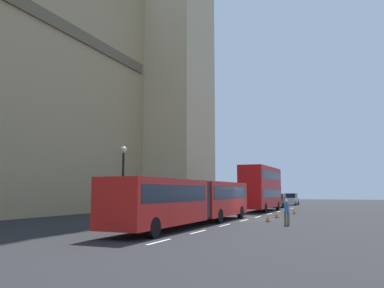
{
  "coord_description": "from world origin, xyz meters",
  "views": [
    {
      "loc": [
        -30.83,
        -8.31,
        2.24
      ],
      "look_at": [
        -3.29,
        3.43,
        5.81
      ],
      "focal_mm": 36.88,
      "sensor_mm": 36.0,
      "label": 1
    }
  ],
  "objects_px": {
    "double_decker_bus": "(261,187)",
    "sedan_trailing": "(291,199)",
    "street_lamp": "(123,179)",
    "pedestrian_near_cones": "(287,211)",
    "traffic_cone_west": "(268,218)",
    "traffic_cone_middle": "(277,214)",
    "traffic_cone_east": "(294,211)",
    "sedan_lead": "(279,201)",
    "articulated_bus": "(192,198)"
  },
  "relations": [
    {
      "from": "double_decker_bus",
      "to": "street_lamp",
      "type": "relative_size",
      "value": 2.02
    },
    {
      "from": "sedan_lead",
      "to": "traffic_cone_west",
      "type": "height_order",
      "value": "sedan_lead"
    },
    {
      "from": "street_lamp",
      "to": "double_decker_bus",
      "type": "bearing_deg",
      "value": -11.95
    },
    {
      "from": "articulated_bus",
      "to": "traffic_cone_east",
      "type": "height_order",
      "value": "articulated_bus"
    },
    {
      "from": "traffic_cone_west",
      "to": "sedan_lead",
      "type": "bearing_deg",
      "value": 9.05
    },
    {
      "from": "sedan_trailing",
      "to": "pedestrian_near_cones",
      "type": "xyz_separation_m",
      "value": [
        -38.11,
        -5.73,
        -0.0
      ]
    },
    {
      "from": "sedan_lead",
      "to": "traffic_cone_east",
      "type": "bearing_deg",
      "value": -163.57
    },
    {
      "from": "sedan_trailing",
      "to": "traffic_cone_west",
      "type": "height_order",
      "value": "sedan_trailing"
    },
    {
      "from": "double_decker_bus",
      "to": "traffic_cone_middle",
      "type": "bearing_deg",
      "value": -160.52
    },
    {
      "from": "street_lamp",
      "to": "pedestrian_near_cones",
      "type": "xyz_separation_m",
      "value": [
        3.68,
        -10.27,
        -2.14
      ]
    },
    {
      "from": "traffic_cone_west",
      "to": "street_lamp",
      "type": "xyz_separation_m",
      "value": [
        -6.06,
        8.49,
        2.77
      ]
    },
    {
      "from": "traffic_cone_middle",
      "to": "sedan_trailing",
      "type": "bearing_deg",
      "value": 6.78
    },
    {
      "from": "double_decker_bus",
      "to": "traffic_cone_west",
      "type": "distance_m",
      "value": 15.91
    },
    {
      "from": "traffic_cone_east",
      "to": "pedestrian_near_cones",
      "type": "distance_m",
      "value": 13.57
    },
    {
      "from": "sedan_lead",
      "to": "traffic_cone_west",
      "type": "distance_m",
      "value": 25.95
    },
    {
      "from": "double_decker_bus",
      "to": "street_lamp",
      "type": "distance_m",
      "value": 21.75
    },
    {
      "from": "articulated_bus",
      "to": "traffic_cone_east",
      "type": "bearing_deg",
      "value": -14.93
    },
    {
      "from": "articulated_bus",
      "to": "traffic_cone_middle",
      "type": "bearing_deg",
      "value": -21.76
    },
    {
      "from": "sedan_trailing",
      "to": "traffic_cone_middle",
      "type": "bearing_deg",
      "value": -173.22
    },
    {
      "from": "sedan_lead",
      "to": "pedestrian_near_cones",
      "type": "relative_size",
      "value": 2.6
    },
    {
      "from": "traffic_cone_east",
      "to": "street_lamp",
      "type": "bearing_deg",
      "value": 153.08
    },
    {
      "from": "traffic_cone_east",
      "to": "street_lamp",
      "type": "distance_m",
      "value": 19.42
    },
    {
      "from": "sedan_trailing",
      "to": "street_lamp",
      "type": "xyz_separation_m",
      "value": [
        -41.79,
        4.54,
        2.14
      ]
    },
    {
      "from": "double_decker_bus",
      "to": "street_lamp",
      "type": "bearing_deg",
      "value": 168.05
    },
    {
      "from": "sedan_trailing",
      "to": "traffic_cone_middle",
      "type": "distance_m",
      "value": 31.28
    },
    {
      "from": "traffic_cone_east",
      "to": "sedan_lead",
      "type": "bearing_deg",
      "value": 16.43
    },
    {
      "from": "traffic_cone_west",
      "to": "street_lamp",
      "type": "height_order",
      "value": "street_lamp"
    },
    {
      "from": "sedan_lead",
      "to": "traffic_cone_west",
      "type": "relative_size",
      "value": 7.59
    },
    {
      "from": "sedan_lead",
      "to": "sedan_trailing",
      "type": "bearing_deg",
      "value": -0.7
    },
    {
      "from": "traffic_cone_middle",
      "to": "pedestrian_near_cones",
      "type": "height_order",
      "value": "pedestrian_near_cones"
    },
    {
      "from": "double_decker_bus",
      "to": "traffic_cone_east",
      "type": "distance_m",
      "value": 6.37
    },
    {
      "from": "street_lamp",
      "to": "pedestrian_near_cones",
      "type": "relative_size",
      "value": 3.12
    },
    {
      "from": "sedan_lead",
      "to": "traffic_cone_middle",
      "type": "bearing_deg",
      "value": -169.67
    },
    {
      "from": "articulated_bus",
      "to": "sedan_lead",
      "type": "xyz_separation_m",
      "value": [
        30.28,
        0.09,
        -0.83
      ]
    },
    {
      "from": "traffic_cone_west",
      "to": "traffic_cone_east",
      "type": "bearing_deg",
      "value": -1.08
    },
    {
      "from": "double_decker_bus",
      "to": "sedan_lead",
      "type": "distance_m",
      "value": 10.56
    },
    {
      "from": "traffic_cone_middle",
      "to": "street_lamp",
      "type": "relative_size",
      "value": 0.11
    },
    {
      "from": "street_lamp",
      "to": "pedestrian_near_cones",
      "type": "bearing_deg",
      "value": -70.3
    },
    {
      "from": "articulated_bus",
      "to": "pedestrian_near_cones",
      "type": "bearing_deg",
      "value": -68.41
    },
    {
      "from": "traffic_cone_middle",
      "to": "traffic_cone_east",
      "type": "relative_size",
      "value": 1.0
    },
    {
      "from": "pedestrian_near_cones",
      "to": "sedan_lead",
      "type": "bearing_deg",
      "value": 11.81
    },
    {
      "from": "traffic_cone_east",
      "to": "traffic_cone_west",
      "type": "bearing_deg",
      "value": 178.92
    },
    {
      "from": "traffic_cone_west",
      "to": "pedestrian_near_cones",
      "type": "distance_m",
      "value": 3.04
    },
    {
      "from": "traffic_cone_middle",
      "to": "double_decker_bus",
      "type": "bearing_deg",
      "value": 19.48
    },
    {
      "from": "street_lamp",
      "to": "pedestrian_near_cones",
      "type": "distance_m",
      "value": 11.12
    },
    {
      "from": "double_decker_bus",
      "to": "traffic_cone_middle",
      "type": "distance_m",
      "value": 11.44
    },
    {
      "from": "traffic_cone_middle",
      "to": "street_lamp",
      "type": "xyz_separation_m",
      "value": [
        -10.73,
        8.23,
        2.77
      ]
    },
    {
      "from": "double_decker_bus",
      "to": "street_lamp",
      "type": "height_order",
      "value": "street_lamp"
    },
    {
      "from": "double_decker_bus",
      "to": "sedan_trailing",
      "type": "xyz_separation_m",
      "value": [
        20.51,
        -0.03,
        -1.8
      ]
    },
    {
      "from": "double_decker_bus",
      "to": "traffic_cone_east",
      "type": "height_order",
      "value": "double_decker_bus"
    }
  ]
}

